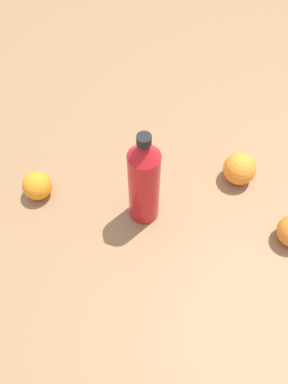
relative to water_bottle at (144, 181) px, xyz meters
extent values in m
plane|color=olive|center=(0.02, -0.04, -0.12)|extent=(2.40, 2.40, 0.00)
cylinder|color=red|center=(0.00, 0.00, -0.02)|extent=(0.06, 0.06, 0.20)
cone|color=red|center=(0.00, 0.00, 0.10)|extent=(0.06, 0.06, 0.04)
cylinder|color=black|center=(0.00, 0.00, 0.12)|extent=(0.03, 0.03, 0.02)
sphere|color=orange|center=(-0.23, 0.05, -0.08)|extent=(0.07, 0.07, 0.07)
sphere|color=orange|center=(0.17, -0.17, -0.09)|extent=(0.07, 0.07, 0.07)
camera|label=1|loc=(0.26, 0.39, 0.66)|focal=38.22mm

